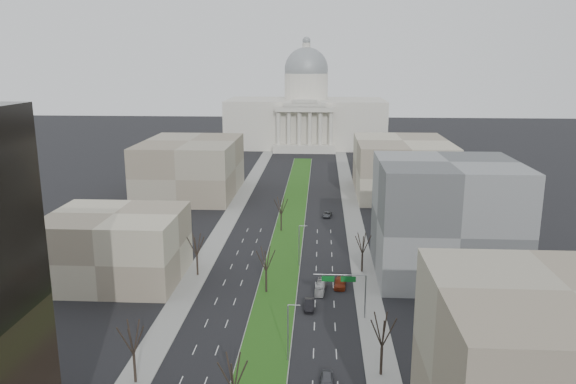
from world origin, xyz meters
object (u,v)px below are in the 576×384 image
at_px(car_red, 340,283).
at_px(box_van, 321,287).
at_px(car_grey_near, 327,380).
at_px(car_grey_far, 327,215).
at_px(car_black, 309,305).

xyz_separation_m(car_red, box_van, (-3.83, -2.62, 0.15)).
relative_size(car_grey_near, car_grey_far, 0.93).
distance_m(car_grey_near, car_red, 34.80).
distance_m(car_black, box_van, 8.10).
bearing_deg(car_grey_far, car_grey_near, -82.19).
relative_size(car_grey_near, box_van, 0.65).
distance_m(car_black, car_red, 11.99).
xyz_separation_m(car_grey_near, car_grey_far, (0.72, 85.43, -0.09)).
relative_size(car_black, car_red, 0.89).
height_order(car_red, car_grey_far, car_red).
bearing_deg(car_red, box_van, -140.66).
bearing_deg(car_red, car_black, -114.30).
relative_size(car_black, box_van, 0.72).
height_order(car_grey_near, box_van, box_van).
bearing_deg(box_van, car_grey_near, -82.22).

